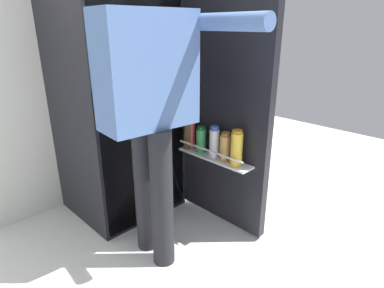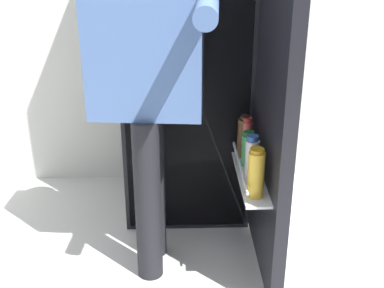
# 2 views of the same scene
# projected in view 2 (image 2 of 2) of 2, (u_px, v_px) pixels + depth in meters

# --- Properties ---
(ground_plane) EXTENTS (5.98, 5.98, 0.00)m
(ground_plane) POSITION_uv_depth(u_px,v_px,m) (189.00, 256.00, 2.54)
(ground_plane) COLOR silver
(refrigerator) EXTENTS (0.73, 1.29, 1.80)m
(refrigerator) POSITION_uv_depth(u_px,v_px,m) (191.00, 57.00, 2.64)
(refrigerator) COLOR black
(refrigerator) RESTS_ON ground_plane
(person) EXTENTS (0.55, 0.80, 1.58)m
(person) POSITION_uv_depth(u_px,v_px,m) (148.00, 78.00, 2.11)
(person) COLOR black
(person) RESTS_ON ground_plane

